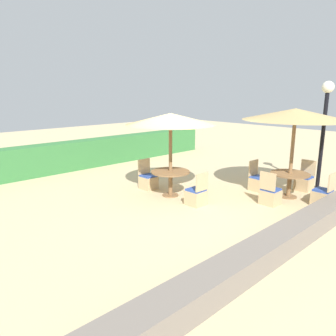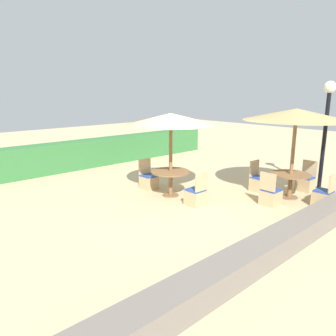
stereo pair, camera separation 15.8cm
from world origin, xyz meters
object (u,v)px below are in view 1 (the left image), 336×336
patio_chair_front_right_west (270,195)px  parasol_center (171,119)px  parasol_front_right (295,115)px  patio_chair_front_right_east (304,182)px  round_table_front_right (290,178)px  lamp_post (325,114)px  patio_chair_front_right_north (258,182)px  patio_chair_center_north (148,181)px  patio_chair_front_right_south (323,196)px  round_table_center (170,176)px  patio_chair_center_south (196,196)px

patio_chair_front_right_west → parasol_center: bearing=-149.1°
parasol_front_right → patio_chair_front_right_east: (1.02, 0.01, -2.13)m
parasol_center → round_table_front_right: bearing=-45.8°
patio_chair_front_right_west → lamp_post: bearing=84.6°
patio_chair_front_right_north → patio_chair_center_north: bearing=-46.3°
lamp_post → round_table_front_right: lamp_post is taller
parasol_front_right → patio_chair_front_right_south: parasol_front_right is taller
round_table_center → patio_chair_center_south: (-0.05, -1.07, -0.34)m
parasol_front_right → round_table_center: bearing=134.2°
parasol_front_right → parasol_center: bearing=134.2°
parasol_center → parasol_front_right: size_ratio=0.89×
lamp_post → patio_chair_front_right_west: (-2.52, 0.24, -2.09)m
round_table_front_right → patio_chair_front_right_south: bearing=-89.9°
patio_chair_front_right_west → patio_chair_front_right_south: bearing=43.2°
lamp_post → parasol_center: (-3.97, 2.66, -0.10)m
parasol_front_right → round_table_front_right: (0.00, -0.00, -1.82)m
parasol_center → patio_chair_front_right_north: size_ratio=2.75×
lamp_post → patio_chair_center_north: bearing=137.4°
parasol_front_right → patio_chair_front_right_east: size_ratio=3.11×
patio_chair_front_right_east → patio_chair_center_south: bearing=68.1°
patio_chair_center_north → round_table_front_right: 4.25m
parasol_front_right → lamp_post: bearing=-6.9°
lamp_post → round_table_center: size_ratio=2.93×
parasol_center → patio_chair_front_right_north: (2.35, -1.49, -1.99)m
round_table_center → round_table_front_right: (2.41, -2.47, -0.02)m
patio_chair_center_north → patio_chair_center_south: size_ratio=1.00×
patio_chair_center_south → patio_chair_front_right_north: same height
patio_chair_front_right_west → parasol_front_right: bearing=86.9°
parasol_front_right → round_table_front_right: 1.82m
patio_chair_front_right_west → patio_chair_front_right_east: 1.98m
lamp_post → patio_chair_center_south: lamp_post is taller
lamp_post → patio_chair_front_right_east: 2.17m
patio_chair_front_right_east → patio_chair_center_north: bearing=44.8°
lamp_post → parasol_front_right: size_ratio=1.15×
patio_chair_center_south → patio_chair_front_right_west: (1.50, -1.35, 0.00)m
round_table_center → patio_chair_front_right_north: 2.80m
round_table_center → patio_chair_front_right_south: bearing=-55.0°
patio_chair_front_right_west → patio_chair_front_right_east: bearing=88.7°
round_table_front_right → patio_chair_front_right_east: size_ratio=1.18×
patio_chair_front_right_south → patio_chair_front_right_east: bearing=43.9°
lamp_post → patio_chair_center_south: 4.80m
parasol_center → round_table_front_right: parasol_center is taller
patio_chair_front_right_south → patio_chair_front_right_north: bearing=91.6°
parasol_center → patio_chair_front_right_west: bearing=-59.1°
patio_chair_center_north → parasol_front_right: (2.43, -3.47, 2.13)m
parasol_center → patio_chair_center_north: parasol_center is taller
parasol_front_right → patio_chair_front_right_south: (0.00, -0.97, -2.13)m
round_table_center → patio_chair_front_right_west: bearing=-59.1°
round_table_front_right → patio_chair_front_right_north: size_ratio=1.18×
round_table_center → patio_chair_front_right_east: 4.23m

